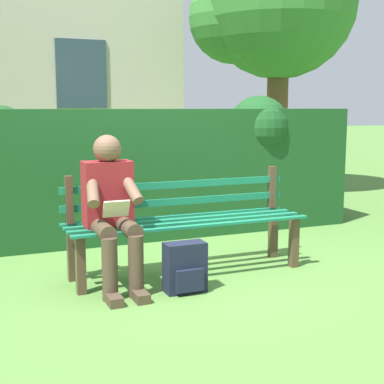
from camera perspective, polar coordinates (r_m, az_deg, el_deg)
ground at (r=4.83m, az=-0.46°, el=-8.32°), size 60.00×60.00×0.00m
park_bench at (r=4.78m, az=-0.76°, el=-3.02°), size 2.06×0.52×0.86m
person_seated at (r=4.38m, az=-8.23°, el=-1.55°), size 0.44×0.73×1.20m
hedge_backdrop at (r=6.12m, az=-6.26°, el=2.36°), size 5.20×0.88×1.55m
backpack at (r=4.32m, az=-0.71°, el=-7.78°), size 0.32×0.24×0.39m
tree_far at (r=9.50m, az=8.16°, el=18.41°), size 2.61×2.48×4.34m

